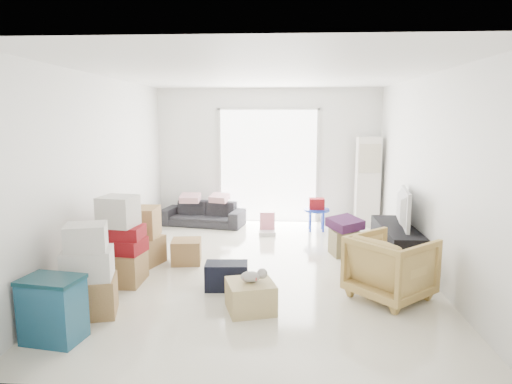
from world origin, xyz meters
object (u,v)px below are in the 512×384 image
at_px(armchair, 391,264).
at_px(ottoman, 344,243).
at_px(television, 398,222).
at_px(wood_crate, 251,296).
at_px(sofa, 203,210).
at_px(ac_tower, 367,182).
at_px(storage_bins, 53,309).
at_px(tv_console, 396,243).
at_px(kids_table, 317,208).

xyz_separation_m(armchair, ottoman, (-0.31, 1.69, -0.22)).
distance_m(television, wood_crate, 2.85).
bearing_deg(sofa, ac_tower, 13.73).
distance_m(television, armchair, 1.55).
bearing_deg(wood_crate, television, 43.05).
bearing_deg(wood_crate, sofa, 106.89).
bearing_deg(storage_bins, tv_console, 34.94).
xyz_separation_m(storage_bins, kids_table, (2.84, 4.47, 0.12)).
distance_m(sofa, storage_bins, 4.82).
height_order(ac_tower, ottoman, ac_tower).
relative_size(tv_console, kids_table, 2.53).
bearing_deg(armchair, ac_tower, -46.85).
distance_m(armchair, kids_table, 3.29).
height_order(armchair, kids_table, armchair).
distance_m(armchair, ottoman, 1.73).
relative_size(television, sofa, 0.61).
bearing_deg(ottoman, wood_crate, -121.63).
bearing_deg(armchair, sofa, -2.11).
relative_size(ac_tower, tv_console, 1.12).
bearing_deg(ac_tower, tv_console, -88.70).
distance_m(storage_bins, ottoman, 4.32).
xyz_separation_m(television, sofa, (-3.27, 2.05, -0.27)).
xyz_separation_m(tv_console, sofa, (-3.27, 2.05, 0.05)).
height_order(sofa, wood_crate, sofa).
bearing_deg(wood_crate, kids_table, 74.78).
bearing_deg(television, tv_console, -170.94).
bearing_deg(storage_bins, armchair, 19.80).
xyz_separation_m(television, wood_crate, (-2.06, -1.93, -0.42)).
xyz_separation_m(ac_tower, armchair, (-0.38, -3.68, -0.45)).
relative_size(ac_tower, wood_crate, 3.51).
bearing_deg(television, armchair, 172.67).
height_order(sofa, kids_table, sofa).
height_order(television, ottoman, television).
height_order(television, armchair, armchair).
bearing_deg(wood_crate, armchair, 15.45).
bearing_deg(tv_console, armchair, -106.40).
distance_m(television, ottoman, 0.86).
relative_size(sofa, armchair, 1.90).
bearing_deg(television, wood_crate, 142.11).
distance_m(ac_tower, television, 2.22).
xyz_separation_m(sofa, armchair, (2.84, -3.53, 0.11)).
distance_m(kids_table, wood_crate, 3.82).
xyz_separation_m(tv_console, television, (0.00, 0.00, 0.32)).
bearing_deg(storage_bins, television, 34.94).
height_order(ac_tower, storage_bins, ac_tower).
bearing_deg(ottoman, armchair, -79.69).
height_order(armchair, storage_bins, armchair).
height_order(sofa, storage_bins, storage_bins).
distance_m(sofa, wood_crate, 4.16).
bearing_deg(tv_console, wood_crate, -136.95).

